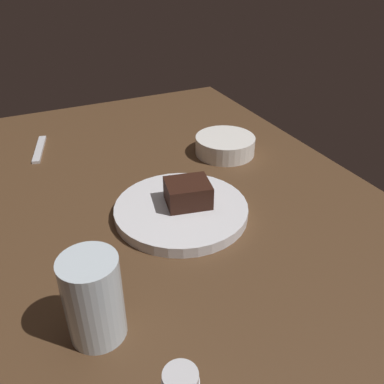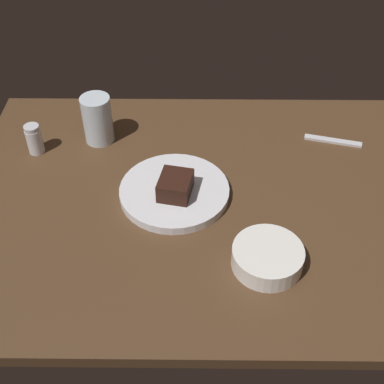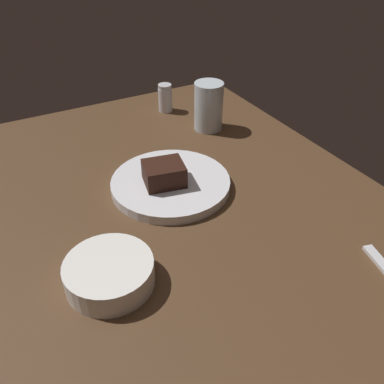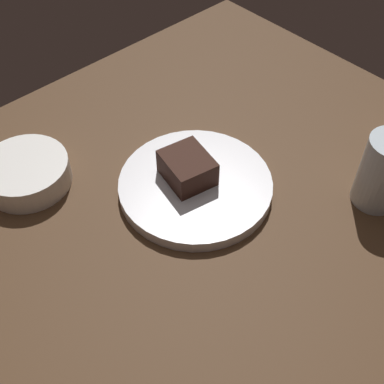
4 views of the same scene
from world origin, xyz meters
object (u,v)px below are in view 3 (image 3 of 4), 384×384
chocolate_cake_slice (164,174)px  side_bowl (109,273)px  salt_shaker (165,98)px  water_glass (209,106)px  dessert_plate (171,184)px

chocolate_cake_slice → side_bowl: (19.45, -19.23, -2.18)cm
salt_shaker → water_glass: 16.79cm
water_glass → side_bowl: water_glass is taller
chocolate_cake_slice → side_bowl: chocolate_cake_slice is taller
salt_shaker → water_glass: bearing=18.8°
dessert_plate → side_bowl: bearing=-46.5°
chocolate_cake_slice → salt_shaker: (-36.72, 17.87, -0.45)cm
dessert_plate → chocolate_cake_slice: size_ratio=3.10×
water_glass → salt_shaker: bearing=-161.2°
chocolate_cake_slice → side_bowl: bearing=-44.7°
salt_shaker → water_glass: size_ratio=0.62×
chocolate_cake_slice → dessert_plate: bearing=102.0°
salt_shaker → chocolate_cake_slice: bearing=-26.0°
water_glass → dessert_plate: bearing=-46.3°
dessert_plate → side_bowl: size_ratio=1.76×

